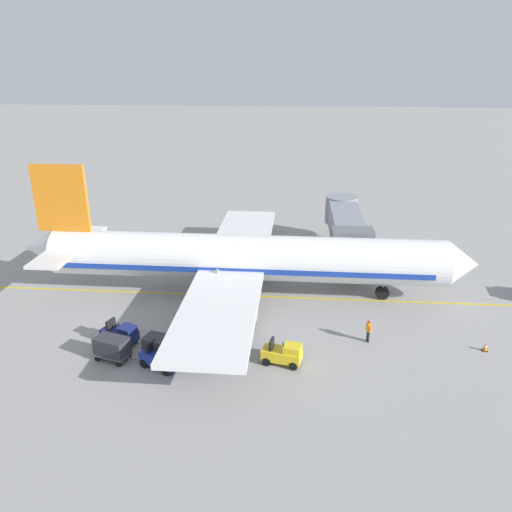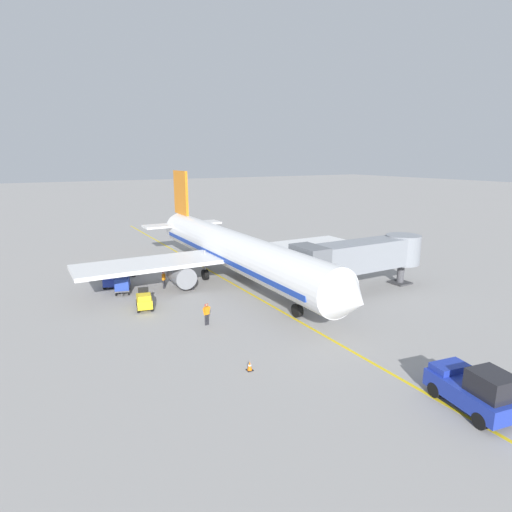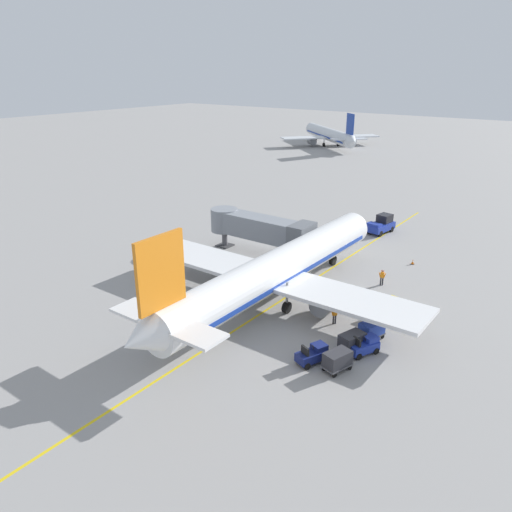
# 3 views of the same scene
# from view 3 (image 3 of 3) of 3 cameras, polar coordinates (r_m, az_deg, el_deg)

# --- Properties ---
(ground_plane) EXTENTS (400.00, 400.00, 0.00)m
(ground_plane) POSITION_cam_3_polar(r_m,az_deg,el_deg) (48.28, 2.18, -5.57)
(ground_plane) COLOR gray
(gate_lead_in_line) EXTENTS (0.24, 80.00, 0.01)m
(gate_lead_in_line) POSITION_cam_3_polar(r_m,az_deg,el_deg) (48.28, 2.18, -5.57)
(gate_lead_in_line) COLOR gold
(gate_lead_in_line) RESTS_ON ground
(parked_airliner) EXTENTS (30.03, 37.22, 10.63)m
(parked_airliner) POSITION_cam_3_polar(r_m,az_deg,el_deg) (47.94, 2.44, -1.59)
(parked_airliner) COLOR white
(parked_airliner) RESTS_ON ground
(jet_bridge) EXTENTS (14.01, 3.50, 4.98)m
(jet_bridge) POSITION_cam_3_polar(r_m,az_deg,el_deg) (59.54, 0.36, 3.25)
(jet_bridge) COLOR gray
(jet_bridge) RESTS_ON ground
(pushback_tractor) EXTENTS (2.86, 4.69, 2.40)m
(pushback_tractor) POSITION_cam_3_polar(r_m,az_deg,el_deg) (70.77, 14.10, 3.50)
(pushback_tractor) COLOR #1E339E
(pushback_tractor) RESTS_ON ground
(baggage_tug_lead) EXTENTS (2.14, 2.77, 1.62)m
(baggage_tug_lead) POSITION_cam_3_polar(r_m,az_deg,el_deg) (41.16, 12.27, -9.98)
(baggage_tug_lead) COLOR #1E339E
(baggage_tug_lead) RESTS_ON ground
(baggage_tug_trailing) EXTENTS (1.73, 2.69, 1.62)m
(baggage_tug_trailing) POSITION_cam_3_polar(r_m,az_deg,el_deg) (47.83, 14.96, -5.64)
(baggage_tug_trailing) COLOR gold
(baggage_tug_trailing) RESTS_ON ground
(baggage_tug_spare) EXTENTS (2.04, 2.77, 1.62)m
(baggage_tug_spare) POSITION_cam_3_polar(r_m,az_deg,el_deg) (39.39, 6.53, -11.12)
(baggage_tug_spare) COLOR navy
(baggage_tug_spare) RESTS_ON ground
(baggage_cart_front) EXTENTS (1.88, 2.97, 1.58)m
(baggage_cart_front) POSITION_cam_3_polar(r_m,az_deg,el_deg) (43.18, 13.10, -8.13)
(baggage_cart_front) COLOR #4C4C51
(baggage_cart_front) RESTS_ON ground
(baggage_cart_second_in_train) EXTENTS (1.88, 2.97, 1.58)m
(baggage_cart_second_in_train) POSITION_cam_3_polar(r_m,az_deg,el_deg) (41.14, 10.93, -9.51)
(baggage_cart_second_in_train) COLOR #4C4C51
(baggage_cart_second_in_train) RESTS_ON ground
(baggage_cart_third_in_train) EXTENTS (1.88, 2.97, 1.58)m
(baggage_cart_third_in_train) POSITION_cam_3_polar(r_m,az_deg,el_deg) (38.60, 9.30, -11.60)
(baggage_cart_third_in_train) COLOR #4C4C51
(baggage_cart_third_in_train) RESTS_ON ground
(ground_crew_wing_walker) EXTENTS (0.72, 0.34, 1.69)m
(ground_crew_wing_walker) POSITION_cam_3_polar(r_m,az_deg,el_deg) (47.26, 7.63, -5.08)
(ground_crew_wing_walker) COLOR #232328
(ground_crew_wing_walker) RESTS_ON ground
(ground_crew_loader) EXTENTS (0.52, 0.62, 1.69)m
(ground_crew_loader) POSITION_cam_3_polar(r_m,az_deg,el_deg) (44.97, 8.99, -6.58)
(ground_crew_loader) COLOR #232328
(ground_crew_loader) RESTS_ON ground
(ground_crew_marshaller) EXTENTS (0.72, 0.32, 1.69)m
(ground_crew_marshaller) POSITION_cam_3_polar(r_m,az_deg,el_deg) (53.66, 14.23, -2.30)
(ground_crew_marshaller) COLOR #232328
(ground_crew_marshaller) RESTS_ON ground
(safety_cone_nose_left) EXTENTS (0.36, 0.36, 0.59)m
(safety_cone_nose_left) POSITION_cam_3_polar(r_m,az_deg,el_deg) (60.50, 17.49, -0.64)
(safety_cone_nose_left) COLOR black
(safety_cone_nose_left) RESTS_ON ground
(distant_taxiing_airliner) EXTENTS (29.24, 26.06, 10.10)m
(distant_taxiing_airliner) POSITION_cam_3_polar(r_m,az_deg,el_deg) (148.84, 8.39, 13.56)
(distant_taxiing_airliner) COLOR silver
(distant_taxiing_airliner) RESTS_ON ground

